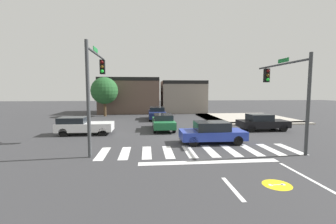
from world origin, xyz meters
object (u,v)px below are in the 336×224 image
(car_blue, at_px, (212,132))
(car_green, at_px, (163,121))
(car_white, at_px, (83,126))
(traffic_signal_southeast, at_px, (286,84))
(car_black, at_px, (262,122))
(roadside_tree, at_px, (104,91))
(traffic_signal_southwest, at_px, (95,78))
(car_navy, at_px, (157,113))

(car_blue, bearing_deg, car_green, -62.68)
(car_white, distance_m, car_blue, 9.98)
(traffic_signal_southeast, distance_m, car_green, 10.11)
(car_black, distance_m, car_blue, 7.02)
(car_black, bearing_deg, car_white, -178.52)
(car_green, height_order, car_blue, car_blue)
(car_white, height_order, car_black, car_black)
(car_white, relative_size, roadside_tree, 0.81)
(traffic_signal_southeast, relative_size, car_black, 1.33)
(car_white, bearing_deg, roadside_tree, 92.41)
(traffic_signal_southwest, bearing_deg, car_white, 23.76)
(traffic_signal_southeast, bearing_deg, car_green, 46.49)
(car_black, xyz_separation_m, roadside_tree, (-15.35, 12.35, 2.67))
(traffic_signal_southwest, bearing_deg, traffic_signal_southeast, -91.99)
(traffic_signal_southeast, relative_size, roadside_tree, 1.06)
(car_black, relative_size, car_blue, 0.99)
(traffic_signal_southwest, distance_m, car_black, 14.14)
(traffic_signal_southwest, height_order, car_blue, traffic_signal_southwest)
(traffic_signal_southwest, distance_m, roadside_tree, 17.60)
(traffic_signal_southeast, height_order, car_white, traffic_signal_southeast)
(traffic_signal_southeast, xyz_separation_m, roadside_tree, (-13.93, 17.79, -0.42))
(traffic_signal_southeast, height_order, roadside_tree, traffic_signal_southeast)
(car_white, distance_m, car_green, 6.61)
(traffic_signal_southeast, xyz_separation_m, traffic_signal_southwest, (-11.35, 0.40, 0.31))
(car_navy, bearing_deg, car_green, 1.68)
(car_green, height_order, car_navy, car_navy)
(car_green, distance_m, car_black, 8.49)
(car_white, height_order, car_navy, car_navy)
(traffic_signal_southwest, distance_m, car_navy, 14.53)
(traffic_signal_southwest, height_order, car_black, traffic_signal_southwest)
(traffic_signal_southeast, relative_size, car_blue, 1.31)
(traffic_signal_southeast, bearing_deg, car_blue, 73.87)
(car_white, height_order, roadside_tree, roadside_tree)
(car_white, height_order, car_blue, car_blue)
(traffic_signal_southwest, bearing_deg, car_black, -68.44)
(car_green, bearing_deg, traffic_signal_southwest, -34.98)
(traffic_signal_southeast, xyz_separation_m, car_green, (-6.98, 6.63, -3.09))
(car_white, bearing_deg, traffic_signal_southeast, -20.67)
(car_navy, bearing_deg, roadside_tree, -119.95)
(roadside_tree, bearing_deg, traffic_signal_southeast, -51.93)
(roadside_tree, bearing_deg, car_black, -38.81)
(car_white, relative_size, car_blue, 1.01)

